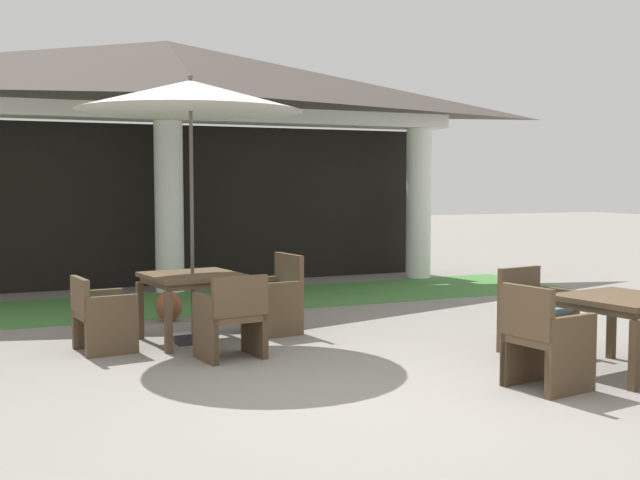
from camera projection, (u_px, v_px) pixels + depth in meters
name	position (u px, v px, depth m)	size (l,w,h in m)	color
ground_plane	(382.00, 404.00, 6.37)	(60.00, 60.00, 0.00)	gray
background_pavilion	(166.00, 97.00, 12.70)	(10.39, 2.85, 3.96)	white
lawn_strip	(191.00, 302.00, 11.65)	(12.19, 2.38, 0.01)	#47843D
patio_table_near_foreground	(193.00, 282.00, 8.79)	(1.08, 1.08, 0.75)	brown
patio_umbrella_near_foreground	(190.00, 98.00, 8.64)	(2.44, 2.44, 2.91)	#2D2D2D
patio_chair_near_foreground_south	(232.00, 318.00, 7.94)	(0.66, 0.58, 0.85)	brown
patio_chair_near_foreground_east	(275.00, 297.00, 9.33)	(0.58, 0.69, 0.91)	brown
patio_chair_near_foreground_west	(101.00, 315.00, 8.29)	(0.61, 0.63, 0.78)	brown
patio_table_mid_left	(623.00, 306.00, 7.33)	(1.13, 1.13, 0.71)	brown
patio_chair_mid_left_west	(545.00, 341.00, 6.78)	(0.65, 0.64, 0.90)	brown
patio_chair_mid_left_north	(535.00, 314.00, 8.21)	(0.68, 0.66, 0.87)	brown
terracotta_urn	(169.00, 306.00, 10.10)	(0.33, 0.33, 0.46)	brown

